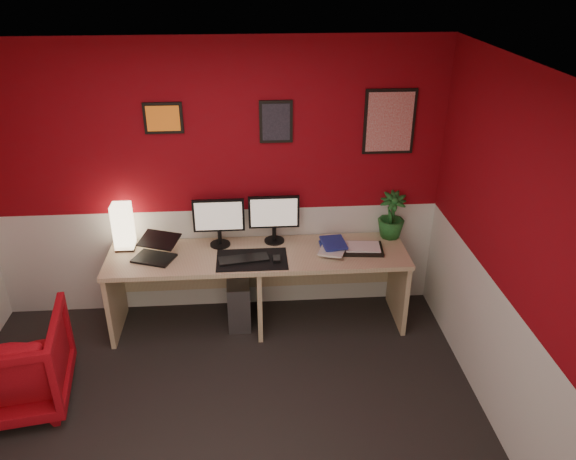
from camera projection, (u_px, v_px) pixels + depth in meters
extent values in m
cube|color=black|center=(215.00, 444.00, 3.90)|extent=(4.00, 3.50, 0.01)
cube|color=white|center=(185.00, 82.00, 2.78)|extent=(4.00, 3.50, 0.01)
cube|color=maroon|center=(215.00, 184.00, 4.90)|extent=(4.00, 0.01, 2.50)
cube|color=maroon|center=(527.00, 281.00, 3.47)|extent=(0.01, 3.50, 2.50)
cube|color=silver|center=(220.00, 259.00, 5.23)|extent=(4.00, 0.01, 1.00)
cube|color=silver|center=(505.00, 375.00, 3.81)|extent=(0.01, 3.50, 1.00)
cube|color=tan|center=(259.00, 289.00, 5.01)|extent=(2.60, 0.65, 0.73)
cube|color=#FFE5B2|center=(123.00, 228.00, 4.85)|extent=(0.16, 0.16, 0.40)
cube|color=black|center=(153.00, 248.00, 4.71)|extent=(0.39, 0.33, 0.22)
cube|color=black|center=(219.00, 216.00, 4.86)|extent=(0.45, 0.06, 0.58)
cube|color=black|center=(274.00, 212.00, 4.92)|extent=(0.45, 0.06, 0.58)
cube|color=black|center=(252.00, 260.00, 4.75)|extent=(0.60, 0.38, 0.01)
cube|color=black|center=(244.00, 259.00, 4.73)|extent=(0.44, 0.20, 0.02)
cube|color=black|center=(277.00, 259.00, 4.72)|extent=(0.06, 0.10, 0.03)
imported|color=navy|center=(321.00, 249.00, 4.90)|extent=(0.21, 0.28, 0.03)
imported|color=silver|center=(321.00, 247.00, 4.87)|extent=(0.30, 0.35, 0.02)
imported|color=navy|center=(322.00, 244.00, 4.87)|extent=(0.22, 0.29, 0.03)
cube|color=black|center=(362.00, 249.00, 4.89)|extent=(0.37, 0.29, 0.03)
imported|color=#19591E|center=(392.00, 215.00, 5.04)|extent=(0.28, 0.28, 0.43)
cube|color=#99999E|center=(239.00, 299.00, 5.11)|extent=(0.21, 0.45, 0.45)
imported|color=#B50E18|center=(11.00, 363.00, 4.12)|extent=(0.89, 0.90, 0.72)
cube|color=orange|center=(163.00, 118.00, 4.59)|extent=(0.32, 0.02, 0.26)
cube|color=black|center=(276.00, 122.00, 4.67)|extent=(0.28, 0.02, 0.36)
cube|color=red|center=(389.00, 122.00, 4.74)|extent=(0.44, 0.02, 0.56)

